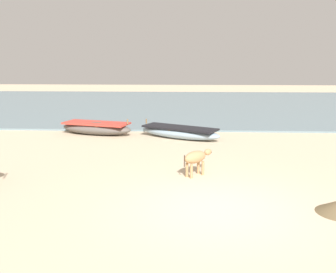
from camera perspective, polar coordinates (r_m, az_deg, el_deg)
The scene contains 5 objects.
ground at distance 8.24m, azimuth 7.41°, elevation -10.82°, with size 80.00×80.00×0.00m, color beige.
sea_water at distance 26.51m, azimuth 4.23°, elevation 4.83°, with size 60.00×20.00×0.08m, color slate.
fishing_boat_0 at distance 15.21m, azimuth 1.77°, elevation 0.68°, with size 3.53×2.45×0.67m.
fishing_boat_2 at distance 16.30m, azimuth -10.73°, elevation 1.31°, with size 3.32×1.85×0.72m.
calf_near_tan at distance 10.30m, azimuth 4.25°, elevation -3.22°, with size 0.89×0.89×0.70m.
Camera 1 is at (-0.68, -7.59, 3.12)m, focal length 40.48 mm.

